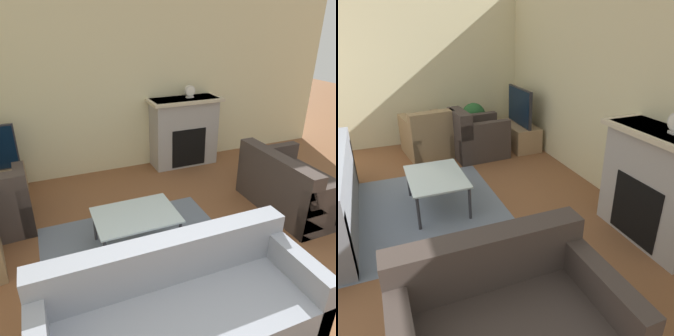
% 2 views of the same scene
% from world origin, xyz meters
% --- Properties ---
extents(wall_back, '(8.45, 0.06, 2.70)m').
position_xyz_m(wall_back, '(0.00, 4.47, 1.35)').
color(wall_back, beige).
rests_on(wall_back, ground_plane).
extents(wall_left, '(0.06, 7.44, 2.70)m').
position_xyz_m(wall_left, '(-2.75, 2.22, 1.35)').
color(wall_left, beige).
rests_on(wall_left, ground_plane).
extents(area_rug, '(2.11, 1.86, 0.00)m').
position_xyz_m(area_rug, '(-0.18, 2.13, 0.00)').
color(area_rug, slate).
rests_on(area_rug, ground_plane).
extents(fireplace, '(1.23, 0.50, 1.17)m').
position_xyz_m(fireplace, '(1.29, 4.21, 0.61)').
color(fireplace, '#9E9993').
rests_on(fireplace, ground_plane).
extents(tv_stand, '(0.94, 0.46, 0.42)m').
position_xyz_m(tv_stand, '(-1.78, 4.13, 0.21)').
color(tv_stand, '#997A56').
rests_on(tv_stand, ground_plane).
extents(tv, '(0.88, 0.06, 0.65)m').
position_xyz_m(tv, '(-1.78, 4.12, 0.75)').
color(tv, '#232328').
rests_on(tv, tv_stand).
extents(couch_loveseat, '(0.97, 1.38, 0.82)m').
position_xyz_m(couch_loveseat, '(2.04, 2.30, 0.29)').
color(couch_loveseat, '#3D332D').
rests_on(couch_loveseat, ground_plane).
extents(armchair_by_window, '(0.98, 0.84, 0.82)m').
position_xyz_m(armchair_by_window, '(-1.99, 2.52, 0.30)').
color(armchair_by_window, '#8C704C').
rests_on(armchair_by_window, ground_plane).
extents(armchair_accent, '(0.74, 0.89, 0.82)m').
position_xyz_m(armchair_accent, '(-1.61, 3.27, 0.30)').
color(armchair_accent, '#3D332D').
rests_on(armchair_accent, ground_plane).
extents(coffee_table, '(0.91, 0.66, 0.42)m').
position_xyz_m(coffee_table, '(-0.18, 2.29, 0.38)').
color(coffee_table, '#333338').
rests_on(coffee_table, ground_plane).
extents(potted_plant, '(0.43, 0.43, 0.76)m').
position_xyz_m(potted_plant, '(-2.26, 3.42, 0.49)').
color(potted_plant, beige).
rests_on(potted_plant, ground_plane).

